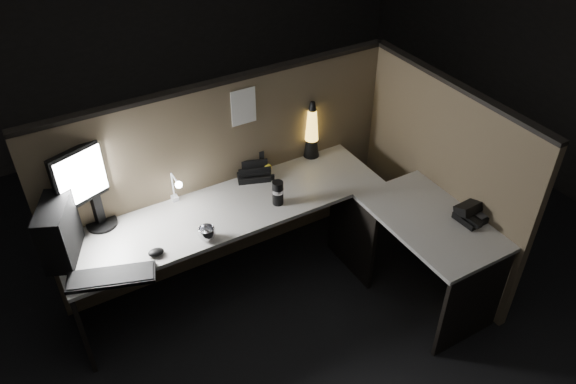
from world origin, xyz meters
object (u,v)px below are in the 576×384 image
pc_tower (59,232)px  desk_phone (472,213)px  keyboard (111,277)px  lava_lamp (312,134)px  monitor (90,178)px

pc_tower → desk_phone: size_ratio=1.71×
pc_tower → keyboard: pc_tower is taller
lava_lamp → desk_phone: 1.32m
pc_tower → desk_phone: pc_tower is taller
monitor → desk_phone: 2.51m
keyboard → lava_lamp: size_ratio=1.10×
pc_tower → lava_lamp: lava_lamp is taller
keyboard → desk_phone: (2.27, -0.66, 0.03)m
keyboard → lava_lamp: (1.74, 0.54, 0.18)m
pc_tower → keyboard: (0.19, -0.35, -0.18)m
pc_tower → keyboard: 0.44m
monitor → desk_phone: size_ratio=2.73×
lava_lamp → desk_phone: bearing=-66.3°
desk_phone → monitor: bearing=148.3°
pc_tower → monitor: (0.28, 0.19, 0.18)m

